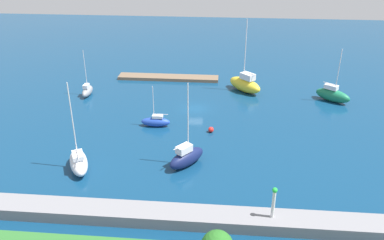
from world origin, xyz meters
TOP-DOWN VIEW (x-y plane):
  - water at (0.00, 0.00)m, footprint 160.00×160.00m
  - pier_dock at (7.04, -14.77)m, footprint 21.14×3.16m
  - breakwater at (0.00, 30.13)m, footprint 60.91×3.06m
  - harbor_beacon at (-10.51, 30.13)m, footprint 0.56×0.56m
  - sailboat_blue_inner_mooring at (5.91, 7.38)m, footprint 4.70×1.63m
  - sailboat_gray_near_pier at (21.12, -4.32)m, footprint 1.48×4.52m
  - sailboat_white_east_end at (13.85, 20.96)m, footprint 4.71×6.63m
  - sailboat_yellow_outer_mooring at (-8.89, -9.16)m, footprint 7.33×7.43m
  - sailboat_navy_by_breakwater at (-0.22, 18.65)m, footprint 5.37×5.93m
  - sailboat_green_lone_south at (-24.84, -5.67)m, footprint 6.46×5.64m
  - mooring_buoy_red at (-3.07, 8.72)m, footprint 0.88×0.88m

SIDE VIEW (x-z plane):
  - water at x=0.00m, z-range 0.00..0.00m
  - pier_dock at x=7.04m, z-range 0.00..0.65m
  - mooring_buoy_red at x=-3.07m, z-range 0.00..0.88m
  - breakwater at x=0.00m, z-range 0.00..1.39m
  - sailboat_blue_inner_mooring at x=5.91m, z-range -2.60..4.27m
  - sailboat_gray_near_pier at x=21.12m, z-range -3.43..5.38m
  - sailboat_white_east_end at x=13.85m, z-range -4.89..7.30m
  - sailboat_green_lone_south at x=-24.84m, z-range -3.69..6.25m
  - sailboat_navy_by_breakwater at x=-0.22m, z-range -4.59..7.18m
  - sailboat_yellow_outer_mooring at x=-8.89m, z-range -5.47..8.56m
  - harbor_beacon at x=-10.51m, z-range 1.68..5.41m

